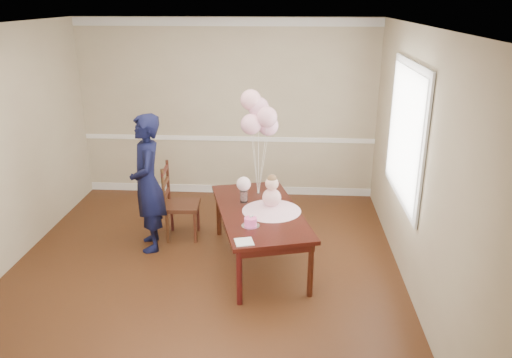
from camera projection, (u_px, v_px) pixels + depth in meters
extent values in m
cube|color=#32190C|center=(203.00, 273.00, 5.70)|extent=(4.50, 5.00, 0.00)
cube|color=white|center=(193.00, 26.00, 4.77)|extent=(4.50, 5.00, 0.02)
cube|color=tan|center=(227.00, 110.00, 7.58)|extent=(4.50, 0.02, 2.70)
cube|color=tan|center=(123.00, 292.00, 2.89)|extent=(4.50, 0.02, 2.70)
cube|color=tan|center=(417.00, 165.00, 5.09)|extent=(0.02, 5.00, 2.70)
cube|color=white|center=(228.00, 139.00, 7.72)|extent=(4.50, 0.02, 0.07)
cube|color=silver|center=(226.00, 22.00, 7.13)|extent=(4.50, 0.02, 0.12)
cube|color=white|center=(229.00, 189.00, 8.01)|extent=(4.50, 0.02, 0.12)
cube|color=silver|center=(406.00, 133.00, 5.49)|extent=(0.02, 1.66, 1.56)
cube|color=silver|center=(404.00, 133.00, 5.49)|extent=(0.01, 1.50, 1.40)
cube|color=black|center=(259.00, 212.00, 5.72)|extent=(1.32, 1.95, 0.04)
cube|color=black|center=(259.00, 217.00, 5.74)|extent=(1.21, 1.84, 0.09)
cylinder|color=black|center=(239.00, 277.00, 5.01)|extent=(0.08, 0.08, 0.62)
cylinder|color=black|center=(311.00, 270.00, 5.15)|extent=(0.08, 0.08, 0.62)
cylinder|color=black|center=(219.00, 213.00, 6.52)|extent=(0.08, 0.08, 0.62)
cylinder|color=black|center=(274.00, 208.00, 6.65)|extent=(0.08, 0.08, 0.62)
cone|color=#F9B7D1|center=(272.00, 207.00, 5.68)|extent=(0.83, 0.83, 0.09)
sphere|color=#FFA1D1|center=(272.00, 198.00, 5.64)|extent=(0.21, 0.21, 0.21)
sphere|color=beige|center=(272.00, 184.00, 5.58)|extent=(0.15, 0.15, 0.15)
sphere|color=brown|center=(272.00, 179.00, 5.56)|extent=(0.11, 0.11, 0.11)
cylinder|color=#B9B8BD|center=(251.00, 226.00, 5.31)|extent=(0.24, 0.24, 0.01)
cylinder|color=#FF50AB|center=(251.00, 222.00, 5.29)|extent=(0.16, 0.16, 0.09)
sphere|color=white|center=(251.00, 217.00, 5.27)|extent=(0.03, 0.03, 0.03)
sphere|color=white|center=(253.00, 216.00, 5.29)|extent=(0.03, 0.03, 0.03)
cylinder|color=white|center=(244.00, 196.00, 5.91)|extent=(0.11, 0.11, 0.14)
sphere|color=silver|center=(244.00, 184.00, 5.85)|extent=(0.17, 0.17, 0.17)
cube|color=white|center=(244.00, 242.00, 4.96)|extent=(0.22, 0.22, 0.01)
cylinder|color=silver|center=(258.00, 193.00, 6.17)|extent=(0.04, 0.04, 0.02)
sphere|color=#FFB4CF|center=(251.00, 124.00, 5.86)|extent=(0.25, 0.25, 0.25)
sphere|color=#EEA9C0|center=(267.00, 117.00, 5.82)|extent=(0.25, 0.25, 0.25)
sphere|color=#E2A0BE|center=(258.00, 107.00, 5.90)|extent=(0.25, 0.25, 0.25)
sphere|color=#F9B1C1|center=(251.00, 100.00, 5.87)|extent=(0.25, 0.25, 0.25)
sphere|color=#FFB4D6|center=(268.00, 126.00, 5.98)|extent=(0.25, 0.25, 0.25)
cylinder|color=white|center=(255.00, 165.00, 6.04)|extent=(0.08, 0.02, 0.74)
cylinder|color=white|center=(262.00, 162.00, 6.02)|extent=(0.10, 0.02, 0.83)
cylinder|color=white|center=(258.00, 157.00, 6.06)|extent=(0.01, 0.09, 0.92)
cylinder|color=silver|center=(255.00, 153.00, 6.04)|extent=(0.10, 0.07, 1.01)
cylinder|color=white|center=(263.00, 165.00, 6.10)|extent=(0.11, 0.10, 0.69)
cube|color=black|center=(182.00, 205.00, 6.41)|extent=(0.46, 0.46, 0.05)
cylinder|color=#3B1E10|center=(167.00, 227.00, 6.33)|extent=(0.04, 0.04, 0.42)
cylinder|color=#3E1B11|center=(195.00, 227.00, 6.33)|extent=(0.04, 0.04, 0.42)
cylinder|color=#33110E|center=(172.00, 216.00, 6.66)|extent=(0.04, 0.04, 0.42)
cylinder|color=#35130E|center=(198.00, 216.00, 6.66)|extent=(0.04, 0.04, 0.42)
cylinder|color=#361F0E|center=(163.00, 190.00, 6.15)|extent=(0.04, 0.04, 0.55)
cylinder|color=black|center=(168.00, 180.00, 6.48)|extent=(0.04, 0.04, 0.55)
cube|color=#3A170F|center=(166.00, 193.00, 6.36)|extent=(0.05, 0.39, 0.05)
cube|color=#3C1E10|center=(166.00, 182.00, 6.30)|extent=(0.05, 0.39, 0.05)
cube|color=#3A140F|center=(165.00, 170.00, 6.25)|extent=(0.05, 0.39, 0.05)
imported|color=black|center=(147.00, 183.00, 6.01)|extent=(0.58, 0.71, 1.70)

